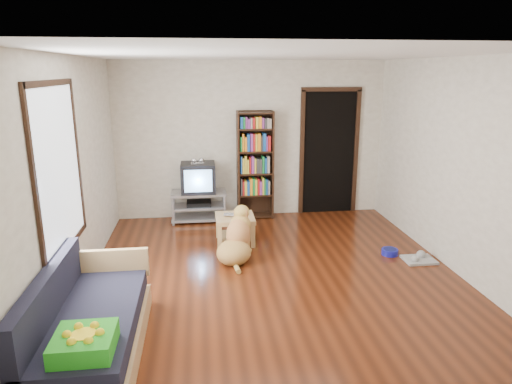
{
  "coord_description": "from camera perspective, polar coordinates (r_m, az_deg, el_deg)",
  "views": [
    {
      "loc": [
        -0.86,
        -5.07,
        2.44
      ],
      "look_at": [
        -0.15,
        0.63,
        0.9
      ],
      "focal_mm": 32.0,
      "sensor_mm": 36.0,
      "label": 1
    }
  ],
  "objects": [
    {
      "name": "crt_tv",
      "position": [
        7.53,
        -7.25,
        1.87
      ],
      "size": [
        0.55,
        0.52,
        0.58
      ],
      "color": "black",
      "rests_on": "tv_stand"
    },
    {
      "name": "wall_left",
      "position": [
        5.37,
        -21.94,
        1.68
      ],
      "size": [
        0.0,
        5.0,
        5.0
      ],
      "primitive_type": "plane",
      "rotation": [
        1.57,
        0.0,
        1.57
      ],
      "color": "silver",
      "rests_on": "ground"
    },
    {
      "name": "ceiling",
      "position": [
        5.14,
        2.62,
        16.8
      ],
      "size": [
        5.0,
        5.0,
        0.0
      ],
      "primitive_type": "plane",
      "rotation": [
        3.14,
        0.0,
        0.0
      ],
      "color": "white",
      "rests_on": "ground"
    },
    {
      "name": "wall_back",
      "position": [
        7.7,
        -0.63,
        6.5
      ],
      "size": [
        4.5,
        0.0,
        4.5
      ],
      "primitive_type": "plane",
      "rotation": [
        1.57,
        0.0,
        0.0
      ],
      "color": "silver",
      "rests_on": "ground"
    },
    {
      "name": "dog",
      "position": [
        6.06,
        -2.38,
        -6.04
      ],
      "size": [
        0.61,
        0.86,
        0.72
      ],
      "color": "#B79046",
      "rests_on": "ground"
    },
    {
      "name": "dog_bowl",
      "position": [
        6.53,
        16.38,
        -7.19
      ],
      "size": [
        0.22,
        0.22,
        0.08
      ],
      "primitive_type": "cylinder",
      "color": "#151693",
      "rests_on": "ground"
    },
    {
      "name": "bookshelf",
      "position": [
        7.6,
        -0.12,
        4.1
      ],
      "size": [
        0.6,
        0.3,
        1.8
      ],
      "color": "black",
      "rests_on": "ground"
    },
    {
      "name": "sofa",
      "position": [
        4.4,
        -20.21,
        -15.67
      ],
      "size": [
        0.8,
        1.8,
        0.8
      ],
      "color": "tan",
      "rests_on": "ground"
    },
    {
      "name": "wall_right",
      "position": [
        6.05,
        23.99,
        2.86
      ],
      "size": [
        0.0,
        5.0,
        5.0
      ],
      "primitive_type": "plane",
      "rotation": [
        1.57,
        0.0,
        -1.57
      ],
      "color": "silver",
      "rests_on": "ground"
    },
    {
      "name": "tv_stand",
      "position": [
        7.63,
        -7.13,
        -1.63
      ],
      "size": [
        0.9,
        0.45,
        0.5
      ],
      "color": "#99999E",
      "rests_on": "ground"
    },
    {
      "name": "window",
      "position": [
        4.86,
        -23.42,
        2.63
      ],
      "size": [
        0.03,
        1.46,
        1.7
      ],
      "color": "white",
      "rests_on": "wall_left"
    },
    {
      "name": "laptop",
      "position": [
        6.56,
        -2.64,
        -3.0
      ],
      "size": [
        0.37,
        0.27,
        0.03
      ],
      "primitive_type": "imported",
      "rotation": [
        0.0,
        0.0,
        -0.17
      ],
      "color": "silver",
      "rests_on": "coffee_table"
    },
    {
      "name": "wall_front",
      "position": [
        2.94,
        10.62,
        -8.05
      ],
      "size": [
        4.5,
        0.0,
        4.5
      ],
      "primitive_type": "plane",
      "rotation": [
        -1.57,
        0.0,
        0.0
      ],
      "color": "silver",
      "rests_on": "ground"
    },
    {
      "name": "coffee_table",
      "position": [
        6.63,
        -2.65,
        -4.02
      ],
      "size": [
        0.55,
        0.55,
        0.4
      ],
      "color": "tan",
      "rests_on": "ground"
    },
    {
      "name": "green_cushion",
      "position": [
        3.76,
        -20.66,
        -17.24
      ],
      "size": [
        0.44,
        0.44,
        0.15
      ],
      "primitive_type": "cube",
      "rotation": [
        0.0,
        0.0,
        0.0
      ],
      "color": "green",
      "rests_on": "sofa"
    },
    {
      "name": "grey_rag",
      "position": [
        6.45,
        19.7,
        -7.98
      ],
      "size": [
        0.4,
        0.32,
        0.03
      ],
      "primitive_type": "cube",
      "rotation": [
        0.0,
        0.0,
        -0.01
      ],
      "color": "#A9A9A9",
      "rests_on": "ground"
    },
    {
      "name": "doorway",
      "position": [
        7.97,
        9.11,
        5.28
      ],
      "size": [
        1.03,
        0.05,
        2.19
      ],
      "color": "black",
      "rests_on": "wall_back"
    },
    {
      "name": "ground",
      "position": [
        5.69,
        2.31,
        -10.39
      ],
      "size": [
        5.0,
        5.0,
        0.0
      ],
      "primitive_type": "plane",
      "color": "#51200D",
      "rests_on": "ground"
    }
  ]
}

